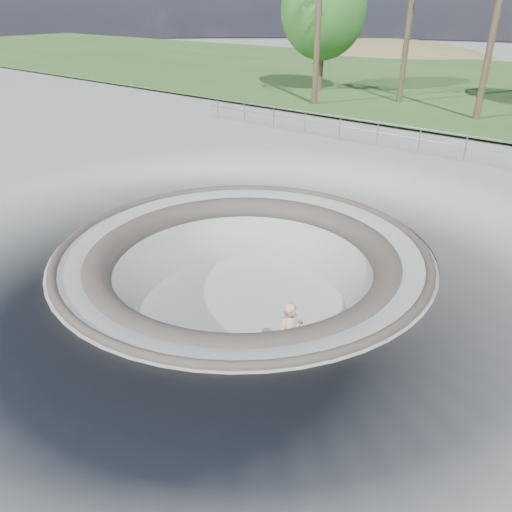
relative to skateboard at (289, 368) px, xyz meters
name	(u,v)px	position (x,y,z in m)	size (l,w,h in m)	color
ground	(243,248)	(-2.70, 1.47, 1.83)	(180.00, 180.00, 0.00)	gray
skate_bowl	(244,304)	(-2.70, 1.47, 0.01)	(14.00, 14.00, 4.10)	gray
safety_railing	(419,140)	(-2.70, 13.47, 2.53)	(25.00, 0.06, 1.03)	gray
skateboard	(289,368)	(0.00, 0.00, 0.00)	(0.79, 0.23, 0.08)	brown
skater	(291,337)	(0.00, 0.00, 0.92)	(0.66, 0.43, 1.80)	tan
bushy_tree_left	(323,9)	(-14.92, 24.59, 7.39)	(6.02, 5.47, 8.69)	brown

